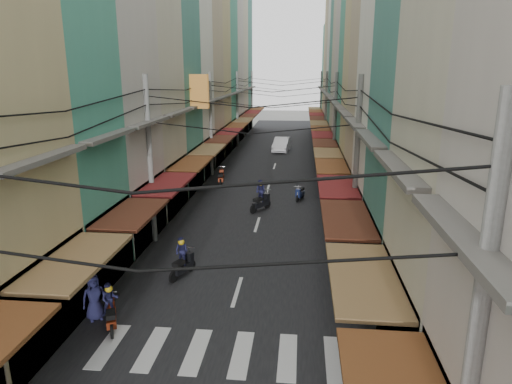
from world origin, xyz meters
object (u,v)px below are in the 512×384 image
Objects in this scene: market_umbrella at (407,237)px; traffic_sign at (362,236)px; bicycle at (418,270)px; white_car at (281,151)px.

market_umbrella is 0.97× the size of traffic_sign.
traffic_sign reaches higher than bicycle.
bicycle is at bearing 62.53° from market_umbrella.
bicycle is 3.47m from traffic_sign.
white_car is 30.76m from traffic_sign.
market_umbrella is (6.14, -31.27, 2.30)m from white_car.
bicycle is (7.25, -29.14, 0.00)m from white_car.
white_car is 1.96× the size of market_umbrella.
bicycle is at bearing 24.79° from traffic_sign.
white_car is at bearing 101.12° from market_umbrella.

